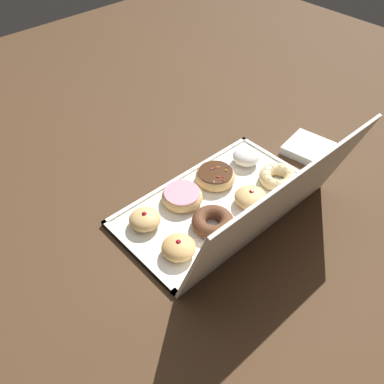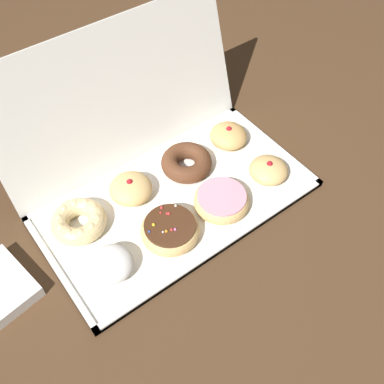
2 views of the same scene
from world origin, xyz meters
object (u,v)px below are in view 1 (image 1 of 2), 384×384
at_px(donut_box, 215,203).
at_px(sprinkle_donut_1, 215,176).
at_px(jelly_filled_donut_3, 145,219).
at_px(powdered_filled_donut_0, 246,157).
at_px(napkin_stack, 308,148).
at_px(pink_frosted_donut_2, 182,196).
at_px(chocolate_cake_ring_donut_6, 213,222).
at_px(jelly_filled_donut_5, 251,197).
at_px(cruller_donut_4, 278,177).
at_px(jelly_filled_donut_7, 179,248).

bearing_deg(donut_box, sprinkle_donut_1, -133.95).
relative_size(donut_box, jelly_filled_donut_3, 6.72).
height_order(powdered_filled_donut_0, napkin_stack, powdered_filled_donut_0).
bearing_deg(jelly_filled_donut_3, pink_frosted_donut_2, -179.40).
bearing_deg(napkin_stack, donut_box, -4.31).
distance_m(chocolate_cake_ring_donut_6, napkin_stack, 0.47).
distance_m(donut_box, napkin_stack, 0.40).
distance_m(jelly_filled_donut_3, napkin_stack, 0.60).
height_order(donut_box, jelly_filled_donut_5, jelly_filled_donut_5).
relative_size(sprinkle_donut_1, pink_frosted_donut_2, 1.01).
bearing_deg(chocolate_cake_ring_donut_6, cruller_donut_4, 179.52).
height_order(donut_box, jelly_filled_donut_7, jelly_filled_donut_7).
bearing_deg(jelly_filled_donut_5, jelly_filled_donut_7, -0.39).
distance_m(jelly_filled_donut_3, jelly_filled_donut_7, 0.13).
distance_m(donut_box, pink_frosted_donut_2, 0.10).
bearing_deg(napkin_stack, jelly_filled_donut_5, 6.97).
relative_size(jelly_filled_donut_3, jelly_filled_donut_7, 0.98).
bearing_deg(napkin_stack, jelly_filled_donut_7, 3.68).
distance_m(powdered_filled_donut_0, chocolate_cake_ring_donut_6, 0.29).
xyz_separation_m(jelly_filled_donut_3, jelly_filled_donut_7, (-0.00, 0.13, 0.00)).
bearing_deg(jelly_filled_donut_3, jelly_filled_donut_7, 91.24).
height_order(sprinkle_donut_1, pink_frosted_donut_2, sprinkle_donut_1).
bearing_deg(jelly_filled_donut_3, napkin_stack, 170.88).
height_order(cruller_donut_4, chocolate_cake_ring_donut_6, same).
bearing_deg(donut_box, pink_frosted_donut_2, -45.19).
xyz_separation_m(pink_frosted_donut_2, chocolate_cake_ring_donut_6, (0.00, 0.13, 0.00)).
bearing_deg(jelly_filled_donut_5, pink_frosted_donut_2, -45.28).
bearing_deg(jelly_filled_donut_7, napkin_stack, -176.32).
relative_size(donut_box, cruller_donut_4, 5.07).
xyz_separation_m(powdered_filled_donut_0, napkin_stack, (-0.20, 0.09, -0.02)).
relative_size(powdered_filled_donut_0, pink_frosted_donut_2, 0.71).
height_order(donut_box, chocolate_cake_ring_donut_6, chocolate_cake_ring_donut_6).
xyz_separation_m(sprinkle_donut_1, cruller_donut_4, (-0.13, 0.13, 0.00)).
bearing_deg(jelly_filled_donut_5, napkin_stack, -173.03).
bearing_deg(jelly_filled_donut_7, pink_frosted_donut_2, -134.00).
height_order(powdered_filled_donut_0, jelly_filled_donut_7, jelly_filled_donut_7).
bearing_deg(jelly_filled_donut_7, cruller_donut_4, -179.39).
height_order(donut_box, sprinkle_donut_1, sprinkle_donut_1).
height_order(jelly_filled_donut_3, cruller_donut_4, jelly_filled_donut_3).
height_order(sprinkle_donut_1, chocolate_cake_ring_donut_6, sprinkle_donut_1).
height_order(jelly_filled_donut_7, napkin_stack, jelly_filled_donut_7).
bearing_deg(chocolate_cake_ring_donut_6, powdered_filled_donut_0, -155.00).
relative_size(sprinkle_donut_1, jelly_filled_donut_3, 1.40).
height_order(donut_box, jelly_filled_donut_3, jelly_filled_donut_3).
xyz_separation_m(donut_box, sprinkle_donut_1, (-0.06, -0.06, 0.02)).
bearing_deg(cruller_donut_4, napkin_stack, -170.36).
xyz_separation_m(jelly_filled_donut_5, jelly_filled_donut_7, (0.27, -0.00, -0.00)).
xyz_separation_m(jelly_filled_donut_5, chocolate_cake_ring_donut_6, (0.14, -0.01, -0.00)).
relative_size(powdered_filled_donut_0, jelly_filled_donut_7, 0.96).
bearing_deg(napkin_stack, pink_frosted_donut_2, -11.86).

